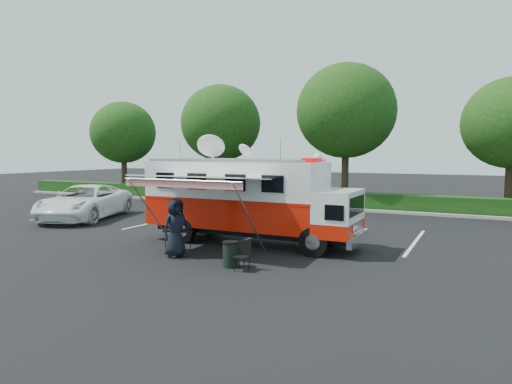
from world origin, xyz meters
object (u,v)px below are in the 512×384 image
command_truck (248,199)px  trash_bin (231,254)px  white_suv (86,219)px  folding_table (178,231)px

command_truck → trash_bin: bearing=-71.2°
white_suv → trash_bin: size_ratio=8.10×
command_truck → white_suv: size_ratio=1.31×
folding_table → white_suv: bearing=154.9°
white_suv → command_truck: bearing=-29.3°
folding_table → trash_bin: trash_bin is taller
command_truck → folding_table: bearing=-125.4°
command_truck → folding_table: (-1.59, -2.24, -0.98)m
command_truck → trash_bin: size_ratio=10.61×
command_truck → white_suv: 10.70m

